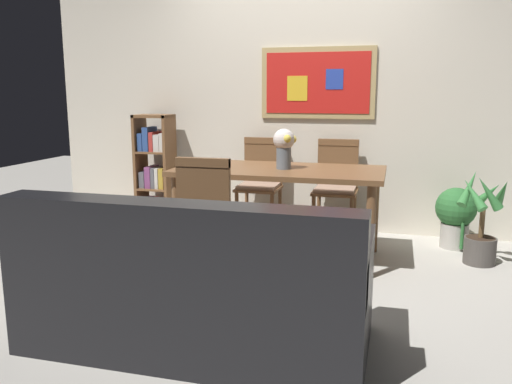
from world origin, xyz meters
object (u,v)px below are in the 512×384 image
dining_table (279,180)px  dining_chair_near_left (209,209)px  bookshelf (156,173)px  dining_chair_far_left (261,177)px  flower_vase (284,145)px  leather_couch (194,290)px  dining_chair_far_right (336,180)px  potted_palm (481,227)px  potted_ivy (456,214)px

dining_table → dining_chair_near_left: (-0.34, -0.72, -0.11)m
dining_chair_near_left → bookshelf: bookshelf is taller
dining_chair_far_left → flower_vase: bearing=-62.9°
leather_couch → bookshelf: (-1.37, 2.38, 0.22)m
dining_chair_far_left → dining_chair_far_right: bearing=0.8°
bookshelf → potted_palm: bearing=-9.6°
potted_ivy → flower_vase: (-1.39, -0.65, 0.63)m
bookshelf → flower_vase: 1.73m
dining_table → dining_chair_far_right: 0.85m
dining_table → dining_chair_near_left: bearing=-115.5°
potted_palm → bookshelf: bearing=170.4°
dining_chair_near_left → potted_ivy: dining_chair_near_left is taller
flower_vase → potted_palm: bearing=8.7°
dining_chair_far_right → leather_couch: dining_chair_far_right is taller
dining_table → flower_vase: size_ratio=5.20×
dining_table → flower_vase: flower_vase is taller
dining_chair_far_right → dining_chair_near_left: (-0.72, -1.47, 0.00)m
dining_chair_near_left → potted_palm: 2.16m
dining_chair_far_right → dining_chair_near_left: size_ratio=1.00×
leather_couch → flower_vase: flower_vase is taller
leather_couch → potted_ivy: (1.52, 2.28, -0.01)m
dining_chair_near_left → leather_couch: 0.98m
dining_chair_near_left → bookshelf: size_ratio=0.81×
dining_chair_near_left → potted_ivy: 2.25m
dining_table → flower_vase: 0.29m
dining_chair_far_left → flower_vase: flower_vase is taller
dining_chair_far_right → dining_chair_far_left: 0.73m
dining_chair_far_left → bookshelf: bearing=-179.9°
dining_chair_far_right → dining_chair_far_left: size_ratio=1.00×
potted_ivy → dining_chair_far_left: bearing=176.6°
dining_chair_far_right → flower_vase: flower_vase is taller
bookshelf → potted_palm: (3.04, -0.52, -0.23)m
dining_chair_far_right → bookshelf: size_ratio=0.81×
dining_chair_far_left → potted_ivy: bearing=-3.4°
dining_chair_far_left → potted_palm: bearing=-15.1°
potted_palm → flower_vase: bearing=-171.3°
leather_couch → bookshelf: bookshelf is taller
dining_chair_near_left → flower_vase: flower_vase is taller
dining_table → potted_ivy: (1.44, 0.64, -0.34)m
dining_chair_far_right → potted_ivy: 1.09m
dining_chair_far_right → dining_chair_far_left: same height
leather_couch → bookshelf: 2.75m
dining_chair_near_left → flower_vase: bearing=61.3°
dining_chair_near_left → potted_palm: bearing=26.0°
potted_ivy → flower_vase: size_ratio=1.72×
potted_palm → flower_vase: flower_vase is taller
dining_chair_far_right → dining_chair_near_left: same height
dining_chair_far_right → potted_palm: size_ratio=1.22×
dining_chair_far_left → potted_ivy: size_ratio=1.65×
dining_chair_far_left → flower_vase: (0.39, -0.76, 0.39)m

